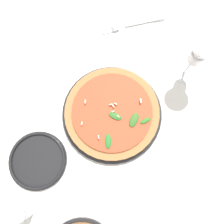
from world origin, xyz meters
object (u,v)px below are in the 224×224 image
at_px(pizza_arugula_main, 112,113).
at_px(side_plate_white, 38,160).
at_px(shaker_pepper, 25,213).
at_px(fork, 133,23).
at_px(wine_glass, 199,54).

bearing_deg(pizza_arugula_main, side_plate_white, 5.83).
xyz_separation_m(pizza_arugula_main, shaker_pepper, (0.33, 0.14, 0.02)).
distance_m(fork, side_plate_white, 0.53).
distance_m(pizza_arugula_main, side_plate_white, 0.26).
xyz_separation_m(fork, side_plate_white, (0.46, 0.27, 0.00)).
distance_m(fork, shaker_pepper, 0.66).
height_order(pizza_arugula_main, side_plate_white, pizza_arugula_main).
relative_size(fork, shaker_pepper, 3.25).
bearing_deg(wine_glass, shaker_pepper, 14.76).
height_order(fork, shaker_pepper, shaker_pepper).
bearing_deg(pizza_arugula_main, wine_glass, -176.22).
distance_m(wine_glass, side_plate_white, 0.54).
relative_size(pizza_arugula_main, shaker_pepper, 4.50).
distance_m(pizza_arugula_main, shaker_pepper, 0.36).
bearing_deg(shaker_pepper, fork, -144.48).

